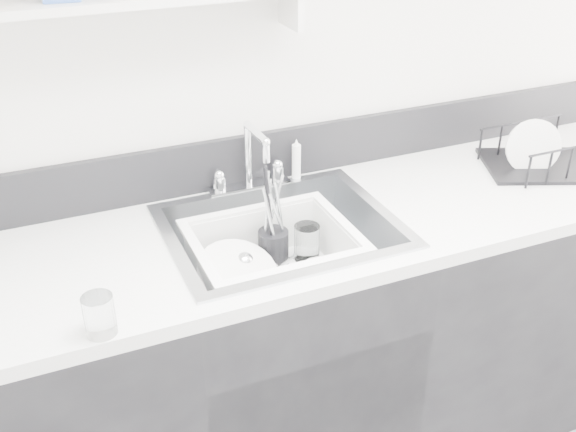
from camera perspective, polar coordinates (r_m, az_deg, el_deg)
name	(u,v)px	position (r m, az deg, el deg)	size (l,w,h in m)	color
room_shell	(520,1)	(0.96, 19.08, 16.84)	(3.50, 3.00, 2.60)	silver
counter_run	(282,354)	(2.15, -0.54, -11.57)	(3.20, 0.62, 0.92)	black
backsplash	(244,160)	(2.09, -3.79, 4.75)	(3.20, 0.02, 0.16)	black
sink	(281,254)	(1.93, -0.59, -3.22)	(0.64, 0.52, 0.20)	silver
faucet	(250,173)	(2.06, -3.26, 3.70)	(0.26, 0.18, 0.23)	silver
side_sprayer	(296,160)	(2.12, 0.71, 4.78)	(0.03, 0.03, 0.14)	white
wall_shelf	(113,4)	(1.79, -14.62, 16.95)	(1.00, 0.16, 0.12)	silver
wash_tub	(273,260)	(1.88, -1.27, -3.77)	(0.45, 0.37, 0.17)	white
plate_stack	(241,280)	(1.88, -4.04, -5.46)	(0.28, 0.27, 0.11)	white
utensil_cup	(273,246)	(1.97, -1.26, -2.54)	(0.09, 0.09, 0.30)	black
ladle	(264,273)	(1.89, -2.01, -4.89)	(0.25, 0.09, 0.07)	silver
tumbler_in_tub	(307,242)	(2.00, 1.60, -2.24)	(0.08, 0.08, 0.11)	white
tumbler_counter	(99,315)	(1.53, -15.68, -8.09)	(0.07, 0.07, 0.10)	white
dish_rack	(543,150)	(2.36, 20.81, 5.27)	(0.36, 0.27, 0.13)	black
bowl_small	(320,271)	(1.94, 2.73, -4.67)	(0.10, 0.10, 0.03)	white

